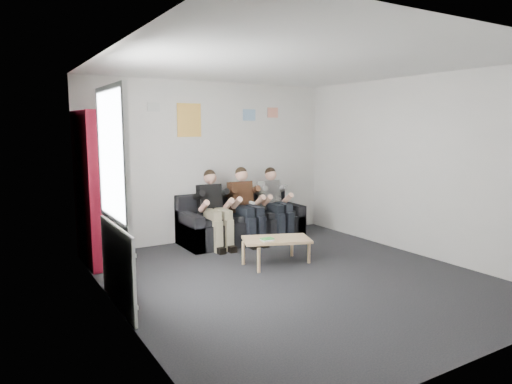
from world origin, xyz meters
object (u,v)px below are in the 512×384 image
Objects in this scene: coffee_table at (276,241)px; person_right at (276,203)px; person_left at (215,209)px; person_middle at (246,206)px; sofa at (241,223)px; bookshelf at (95,189)px.

person_right is at bearing 57.13° from coffee_table.
person_right is (1.17, 0.00, -0.01)m from person_left.
person_left is (-0.34, 1.28, 0.30)m from coffee_table.
person_middle is 1.03× the size of person_right.
sofa reaches higher than coffee_table.
person_middle reaches higher than person_left.
person_left is 1.17m from person_right.
sofa is 1.68× the size of person_left.
person_left reaches higher than coffee_table.
person_left is 1.01× the size of person_right.
coffee_table is at bearing -99.30° from sofa.
person_right is at bearing -4.46° from bookshelf.
person_middle reaches higher than person_right.
person_left reaches higher than person_right.
sofa is 0.70m from person_right.
person_right is at bearing 2.62° from person_middle.
coffee_table is at bearing -68.55° from person_left.
person_middle is at bearing 6.25° from person_left.
person_left is (-0.59, -0.19, 0.33)m from sofa.
bookshelf is at bearing -178.95° from person_middle.
person_middle is at bearing -90.00° from sofa.
sofa is 2.54m from bookshelf.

